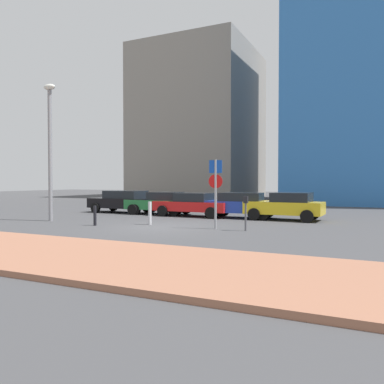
% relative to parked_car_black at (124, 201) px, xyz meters
% --- Properties ---
extents(ground_plane, '(120.00, 120.00, 0.00)m').
position_rel_parked_car_black_xyz_m(ground_plane, '(6.13, -5.81, -0.76)').
color(ground_plane, '#424244').
extents(sidewalk_brick, '(40.00, 4.42, 0.14)m').
position_rel_parked_car_black_xyz_m(sidewalk_brick, '(6.13, -12.91, -0.69)').
color(sidewalk_brick, '#9E664C').
rests_on(sidewalk_brick, ground).
extents(parked_car_black, '(4.60, 2.12, 1.43)m').
position_rel_parked_car_black_xyz_m(parked_car_black, '(0.00, 0.00, 0.00)').
color(parked_car_black, black).
rests_on(parked_car_black, ground).
extents(parked_car_green, '(4.15, 2.22, 1.38)m').
position_rel_parked_car_black_xyz_m(parked_car_green, '(2.78, -0.05, -0.05)').
color(parked_car_green, '#237238').
rests_on(parked_car_green, ground).
extents(parked_car_red, '(4.59, 2.11, 1.36)m').
position_rel_parked_car_black_xyz_m(parked_car_red, '(5.15, -0.40, -0.06)').
color(parked_car_red, red).
rests_on(parked_car_red, ground).
extents(parked_car_blue, '(4.33, 2.16, 1.41)m').
position_rel_parked_car_black_xyz_m(parked_car_blue, '(7.94, -0.24, -0.01)').
color(parked_car_blue, '#1E389E').
rests_on(parked_car_blue, ground).
extents(parked_car_yellow, '(4.01, 2.14, 1.45)m').
position_rel_parked_car_black_xyz_m(parked_car_yellow, '(10.46, -0.30, -0.00)').
color(parked_car_yellow, gold).
rests_on(parked_car_yellow, ground).
extents(parking_sign_post, '(0.59, 0.14, 2.97)m').
position_rel_parked_car_black_xyz_m(parking_sign_post, '(8.54, -5.42, 1.11)').
color(parking_sign_post, gray).
rests_on(parking_sign_post, ground).
extents(parking_meter, '(0.18, 0.14, 1.43)m').
position_rel_parked_car_black_xyz_m(parking_meter, '(9.91, -5.53, 0.16)').
color(parking_meter, '#4C4C51').
rests_on(parking_meter, ground).
extents(street_lamp, '(0.70, 0.36, 6.99)m').
position_rel_parked_car_black_xyz_m(street_lamp, '(-0.36, -5.94, 3.35)').
color(street_lamp, gray).
rests_on(street_lamp, ground).
extents(traffic_bollard_near, '(0.14, 0.14, 0.91)m').
position_rel_parked_car_black_xyz_m(traffic_bollard_near, '(3.07, -6.64, -0.31)').
color(traffic_bollard_near, black).
rests_on(traffic_bollard_near, ground).
extents(traffic_bollard_mid, '(0.16, 0.16, 1.09)m').
position_rel_parked_car_black_xyz_m(traffic_bollard_mid, '(5.16, -5.26, -0.22)').
color(traffic_bollard_mid, '#B7B7BC').
rests_on(traffic_bollard_mid, ground).
extents(building_under_construction, '(13.62, 14.35, 18.66)m').
position_rel_parked_car_black_xyz_m(building_under_construction, '(-5.93, 25.09, 8.56)').
color(building_under_construction, gray).
rests_on(building_under_construction, ground).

